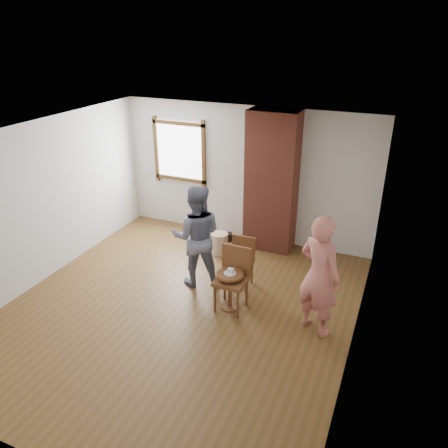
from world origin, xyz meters
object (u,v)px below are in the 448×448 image
at_px(side_table, 230,285).
at_px(person_pink, 319,276).
at_px(dining_chair_left, 241,259).
at_px(dining_chair_right, 233,275).
at_px(stoneware_crock, 220,243).
at_px(man, 197,236).

bearing_deg(side_table, person_pink, -0.28).
height_order(dining_chair_left, person_pink, person_pink).
xyz_separation_m(dining_chair_left, dining_chair_right, (0.11, -0.61, 0.07)).
relative_size(dining_chair_left, dining_chair_right, 0.86).
xyz_separation_m(stoneware_crock, dining_chair_right, (0.87, -1.46, 0.34)).
height_order(stoneware_crock, side_table, side_table).
distance_m(stoneware_crock, man, 1.26).
bearing_deg(dining_chair_right, dining_chair_left, 100.28).
height_order(dining_chair_right, side_table, dining_chair_right).
bearing_deg(side_table, dining_chair_right, 69.48).
xyz_separation_m(dining_chair_right, side_table, (-0.03, -0.07, -0.14)).
xyz_separation_m(stoneware_crock, side_table, (0.84, -1.53, 0.20)).
bearing_deg(stoneware_crock, dining_chair_right, -59.27).
relative_size(dining_chair_left, side_table, 1.39).
height_order(dining_chair_left, man, man).
bearing_deg(dining_chair_right, man, 154.64).
distance_m(stoneware_crock, dining_chair_right, 1.73).
bearing_deg(dining_chair_right, stoneware_crock, 121.01).
bearing_deg(side_table, stoneware_crock, 118.89).
xyz_separation_m(stoneware_crock, man, (0.08, -1.08, 0.65)).
xyz_separation_m(stoneware_crock, person_pink, (2.13, -1.53, 0.67)).
bearing_deg(man, side_table, 126.11).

